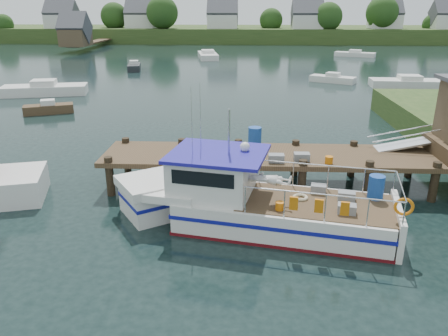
{
  "coord_description": "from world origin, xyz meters",
  "views": [
    {
      "loc": [
        -0.27,
        -17.01,
        7.05
      ],
      "look_at": [
        -1.0,
        -1.5,
        1.3
      ],
      "focal_mm": 35.0,
      "sensor_mm": 36.0,
      "label": 1
    }
  ],
  "objects_px": {
    "moored_a": "(45,89)",
    "moored_b": "(333,79)",
    "moored_c": "(409,83)",
    "moored_far": "(355,54)",
    "moored_e": "(134,67)",
    "dock": "(415,136)",
    "moored_rowboat": "(49,108)",
    "moored_d": "(208,55)",
    "lobster_boat": "(248,201)"
  },
  "relations": [
    {
      "from": "dock",
      "to": "moored_e",
      "type": "xyz_separation_m",
      "value": [
        -19.86,
        34.89,
        -1.83
      ]
    },
    {
      "from": "dock",
      "to": "moored_e",
      "type": "distance_m",
      "value": 40.19
    },
    {
      "from": "moored_far",
      "to": "moored_d",
      "type": "bearing_deg",
      "value": -162.68
    },
    {
      "from": "moored_far",
      "to": "moored_d",
      "type": "relative_size",
      "value": 0.81
    },
    {
      "from": "dock",
      "to": "lobster_boat",
      "type": "height_order",
      "value": "lobster_boat"
    },
    {
      "from": "dock",
      "to": "moored_a",
      "type": "bearing_deg",
      "value": 140.96
    },
    {
      "from": "moored_a",
      "to": "moored_b",
      "type": "xyz_separation_m",
      "value": [
        25.67,
        7.73,
        -0.11
      ]
    },
    {
      "from": "moored_far",
      "to": "moored_a",
      "type": "xyz_separation_m",
      "value": [
        -33.48,
        -32.05,
        0.1
      ]
    },
    {
      "from": "moored_rowboat",
      "to": "moored_far",
      "type": "height_order",
      "value": "moored_far"
    },
    {
      "from": "lobster_boat",
      "to": "moored_e",
      "type": "height_order",
      "value": "lobster_boat"
    },
    {
      "from": "moored_e",
      "to": "moored_b",
      "type": "bearing_deg",
      "value": -40.86
    },
    {
      "from": "lobster_boat",
      "to": "moored_b",
      "type": "height_order",
      "value": "lobster_boat"
    },
    {
      "from": "dock",
      "to": "moored_rowboat",
      "type": "relative_size",
      "value": 4.77
    },
    {
      "from": "lobster_boat",
      "to": "moored_c",
      "type": "bearing_deg",
      "value": 73.33
    },
    {
      "from": "moored_rowboat",
      "to": "moored_far",
      "type": "distance_m",
      "value": 49.18
    },
    {
      "from": "moored_far",
      "to": "moored_b",
      "type": "distance_m",
      "value": 25.54
    },
    {
      "from": "moored_a",
      "to": "moored_d",
      "type": "height_order",
      "value": "moored_a"
    },
    {
      "from": "moored_rowboat",
      "to": "moored_c",
      "type": "distance_m",
      "value": 31.44
    },
    {
      "from": "moored_d",
      "to": "moored_e",
      "type": "distance_m",
      "value": 14.87
    },
    {
      "from": "moored_rowboat",
      "to": "moored_far",
      "type": "xyz_separation_m",
      "value": [
        30.25,
        38.77,
        0.01
      ]
    },
    {
      "from": "dock",
      "to": "moored_e",
      "type": "bearing_deg",
      "value": 119.65
    },
    {
      "from": "moored_rowboat",
      "to": "moored_d",
      "type": "distance_m",
      "value": 36.06
    },
    {
      "from": "dock",
      "to": "moored_c",
      "type": "xyz_separation_m",
      "value": [
        8.53,
        24.59,
        -1.83
      ]
    },
    {
      "from": "moored_b",
      "to": "moored_e",
      "type": "bearing_deg",
      "value": 153.78
    },
    {
      "from": "moored_c",
      "to": "moored_e",
      "type": "height_order",
      "value": "moored_e"
    },
    {
      "from": "dock",
      "to": "moored_rowboat",
      "type": "height_order",
      "value": "dock"
    },
    {
      "from": "moored_b",
      "to": "moored_c",
      "type": "distance_m",
      "value": 7.02
    },
    {
      "from": "moored_rowboat",
      "to": "moored_c",
      "type": "relative_size",
      "value": 0.49
    },
    {
      "from": "moored_b",
      "to": "moored_far",
      "type": "bearing_deg",
      "value": 65.92
    },
    {
      "from": "dock",
      "to": "moored_c",
      "type": "height_order",
      "value": "dock"
    },
    {
      "from": "moored_c",
      "to": "moored_rowboat",
      "type": "bearing_deg",
      "value": -144.1
    },
    {
      "from": "moored_rowboat",
      "to": "moored_far",
      "type": "bearing_deg",
      "value": 60.32
    },
    {
      "from": "moored_c",
      "to": "moored_b",
      "type": "bearing_deg",
      "value": 173.4
    },
    {
      "from": "moored_b",
      "to": "moored_e",
      "type": "xyz_separation_m",
      "value": [
        -21.79,
        7.91,
        0.06
      ]
    },
    {
      "from": "moored_far",
      "to": "moored_c",
      "type": "distance_m",
      "value": 26.75
    },
    {
      "from": "moored_b",
      "to": "moored_d",
      "type": "bearing_deg",
      "value": 118.07
    },
    {
      "from": "moored_a",
      "to": "moored_e",
      "type": "xyz_separation_m",
      "value": [
        3.88,
        15.63,
        -0.06
      ]
    },
    {
      "from": "moored_a",
      "to": "moored_e",
      "type": "height_order",
      "value": "moored_a"
    },
    {
      "from": "moored_rowboat",
      "to": "lobster_boat",
      "type": "bearing_deg",
      "value": -40.88
    },
    {
      "from": "moored_a",
      "to": "moored_c",
      "type": "relative_size",
      "value": 1.02
    },
    {
      "from": "moored_a",
      "to": "moored_d",
      "type": "xyz_separation_m",
      "value": [
        11.57,
        28.36,
        -0.01
      ]
    },
    {
      "from": "moored_rowboat",
      "to": "moored_e",
      "type": "xyz_separation_m",
      "value": [
        0.65,
        22.35,
        0.06
      ]
    },
    {
      "from": "moored_far",
      "to": "moored_e",
      "type": "relative_size",
      "value": 1.46
    },
    {
      "from": "moored_b",
      "to": "moored_d",
      "type": "relative_size",
      "value": 0.6
    },
    {
      "from": "moored_a",
      "to": "moored_e",
      "type": "relative_size",
      "value": 1.71
    },
    {
      "from": "moored_rowboat",
      "to": "moored_d",
      "type": "xyz_separation_m",
      "value": [
        8.34,
        35.08,
        0.1
      ]
    },
    {
      "from": "lobster_boat",
      "to": "moored_a",
      "type": "xyz_separation_m",
      "value": [
        -17.14,
        22.81,
        -0.39
      ]
    },
    {
      "from": "lobster_boat",
      "to": "moored_rowboat",
      "type": "bearing_deg",
      "value": 142.44
    },
    {
      "from": "lobster_boat",
      "to": "moored_a",
      "type": "distance_m",
      "value": 28.54
    },
    {
      "from": "moored_far",
      "to": "moored_e",
      "type": "xyz_separation_m",
      "value": [
        -29.6,
        -16.42,
        0.05
      ]
    }
  ]
}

